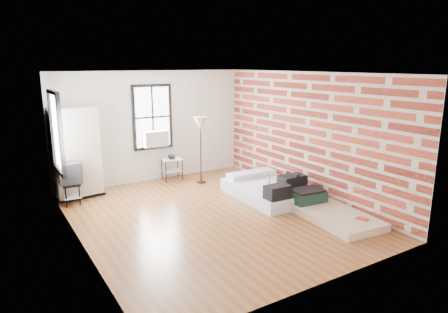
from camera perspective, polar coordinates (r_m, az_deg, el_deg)
ground at (r=8.08m, az=-1.82°, el=-8.43°), size 6.00×6.00×0.00m
room_shell at (r=8.04m, az=-1.77°, el=4.31°), size 5.02×6.02×2.80m
mattress_main at (r=9.18m, az=6.77°, el=-4.66°), size 1.57×2.09×0.65m
mattress_bare at (r=8.27m, az=14.45°, el=-7.44°), size 1.19×2.01×0.41m
wardrobe at (r=9.54m, az=-20.45°, el=0.49°), size 1.09×0.70×2.04m
side_table at (r=10.43m, az=-7.47°, el=-0.95°), size 0.54×0.45×0.67m
floor_lamp at (r=9.95m, az=-3.40°, el=4.31°), size 0.36×0.36×1.69m
tv_stand at (r=9.21m, az=-21.19°, el=-2.31°), size 0.50×0.68×0.92m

